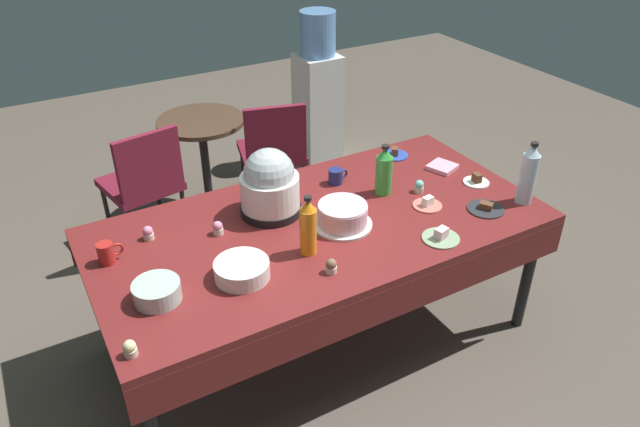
% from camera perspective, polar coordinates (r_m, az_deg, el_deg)
% --- Properties ---
extents(ground, '(9.00, 9.00, 0.00)m').
position_cam_1_polar(ground, '(3.37, 0.00, -11.60)').
color(ground, brown).
extents(potluck_table, '(2.20, 1.10, 0.75)m').
position_cam_1_polar(potluck_table, '(2.93, 0.00, -1.85)').
color(potluck_table, maroon).
rests_on(potluck_table, ground).
extents(frosted_layer_cake, '(0.29, 0.29, 0.12)m').
position_cam_1_polar(frosted_layer_cake, '(2.85, 2.17, -0.19)').
color(frosted_layer_cake, silver).
rests_on(frosted_layer_cake, potluck_table).
extents(slow_cooker, '(0.30, 0.30, 0.35)m').
position_cam_1_polar(slow_cooker, '(2.91, -4.86, 2.74)').
color(slow_cooker, black).
rests_on(slow_cooker, potluck_table).
extents(glass_salad_bowl, '(0.19, 0.19, 0.08)m').
position_cam_1_polar(glass_salad_bowl, '(2.50, -15.40, -7.24)').
color(glass_salad_bowl, '#B2C6BC').
rests_on(glass_salad_bowl, potluck_table).
extents(ceramic_snack_bowl, '(0.24, 0.24, 0.08)m').
position_cam_1_polar(ceramic_snack_bowl, '(2.55, -7.51, -5.39)').
color(ceramic_snack_bowl, silver).
rests_on(ceramic_snack_bowl, potluck_table).
extents(dessert_plate_sage, '(0.18, 0.18, 0.06)m').
position_cam_1_polar(dessert_plate_sage, '(2.83, 11.54, -2.17)').
color(dessert_plate_sage, '#8CA87F').
rests_on(dessert_plate_sage, potluck_table).
extents(dessert_plate_charcoal, '(0.19, 0.19, 0.04)m').
position_cam_1_polar(dessert_plate_charcoal, '(3.11, 15.63, 0.50)').
color(dessert_plate_charcoal, '#2D2D33').
rests_on(dessert_plate_charcoal, potluck_table).
extents(dessert_plate_white, '(0.14, 0.14, 0.06)m').
position_cam_1_polar(dessert_plate_white, '(3.34, 14.79, 3.06)').
color(dessert_plate_white, white).
rests_on(dessert_plate_white, potluck_table).
extents(dessert_plate_cobalt, '(0.16, 0.16, 0.05)m').
position_cam_1_polar(dessert_plate_cobalt, '(3.55, 7.18, 5.71)').
color(dessert_plate_cobalt, '#2D4CB2').
rests_on(dessert_plate_cobalt, potluck_table).
extents(dessert_plate_coral, '(0.15, 0.15, 0.05)m').
position_cam_1_polar(dessert_plate_coral, '(3.07, 10.28, 0.90)').
color(dessert_plate_coral, '#E07266').
rests_on(dessert_plate_coral, potluck_table).
extents(cupcake_berry, '(0.05, 0.05, 0.07)m').
position_cam_1_polar(cupcake_berry, '(3.18, 9.50, 2.58)').
color(cupcake_berry, beige).
rests_on(cupcake_berry, potluck_table).
extents(cupcake_mint, '(0.05, 0.05, 0.07)m').
position_cam_1_polar(cupcake_mint, '(2.29, -17.79, -12.26)').
color(cupcake_mint, beige).
rests_on(cupcake_mint, potluck_table).
extents(cupcake_lemon, '(0.05, 0.05, 0.07)m').
position_cam_1_polar(cupcake_lemon, '(2.56, 1.08, -5.08)').
color(cupcake_lemon, beige).
rests_on(cupcake_lemon, potluck_table).
extents(cupcake_rose, '(0.05, 0.05, 0.07)m').
position_cam_1_polar(cupcake_rose, '(2.88, -16.19, -1.82)').
color(cupcake_rose, beige).
rests_on(cupcake_rose, potluck_table).
extents(cupcake_cocoa, '(0.05, 0.05, 0.07)m').
position_cam_1_polar(cupcake_cocoa, '(2.84, -9.79, -1.39)').
color(cupcake_cocoa, beige).
rests_on(cupcake_cocoa, potluck_table).
extents(soda_bottle_orange_juice, '(0.08, 0.08, 0.29)m').
position_cam_1_polar(soda_bottle_orange_juice, '(2.62, -1.15, -1.31)').
color(soda_bottle_orange_juice, orange).
rests_on(soda_bottle_orange_juice, potluck_table).
extents(soda_bottle_water, '(0.08, 0.08, 0.33)m').
position_cam_1_polar(soda_bottle_water, '(3.17, 19.37, 3.53)').
color(soda_bottle_water, silver).
rests_on(soda_bottle_water, potluck_table).
extents(soda_bottle_lime_soda, '(0.09, 0.09, 0.28)m').
position_cam_1_polar(soda_bottle_lime_soda, '(3.10, 6.16, 4.05)').
color(soda_bottle_lime_soda, green).
rests_on(soda_bottle_lime_soda, potluck_table).
extents(coffee_mug_navy, '(0.12, 0.08, 0.08)m').
position_cam_1_polar(coffee_mug_navy, '(3.22, 1.54, 3.60)').
color(coffee_mug_navy, navy).
rests_on(coffee_mug_navy, potluck_table).
extents(coffee_mug_red, '(0.12, 0.07, 0.10)m').
position_cam_1_polar(coffee_mug_red, '(2.77, -19.80, -3.58)').
color(coffee_mug_red, '#B2231E').
rests_on(coffee_mug_red, potluck_table).
extents(paper_napkin_stack, '(0.18, 0.18, 0.02)m').
position_cam_1_polar(paper_napkin_stack, '(3.45, 11.67, 4.41)').
color(paper_napkin_stack, pink).
rests_on(paper_napkin_stack, potluck_table).
extents(maroon_chair_left, '(0.52, 0.52, 0.85)m').
position_cam_1_polar(maroon_chair_left, '(3.97, -16.55, 3.17)').
color(maroon_chair_left, maroon).
rests_on(maroon_chair_left, ground).
extents(maroon_chair_right, '(0.54, 0.54, 0.85)m').
position_cam_1_polar(maroon_chair_right, '(4.22, -4.54, 6.27)').
color(maroon_chair_right, maroon).
rests_on(maroon_chair_right, ground).
extents(round_cafe_table, '(0.60, 0.60, 0.72)m').
position_cam_1_polar(round_cafe_table, '(4.27, -11.10, 6.14)').
color(round_cafe_table, '#473323').
rests_on(round_cafe_table, ground).
extents(water_cooler, '(0.32, 0.32, 1.24)m').
position_cam_1_polar(water_cooler, '(4.93, -0.21, 11.52)').
color(water_cooler, silver).
rests_on(water_cooler, ground).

